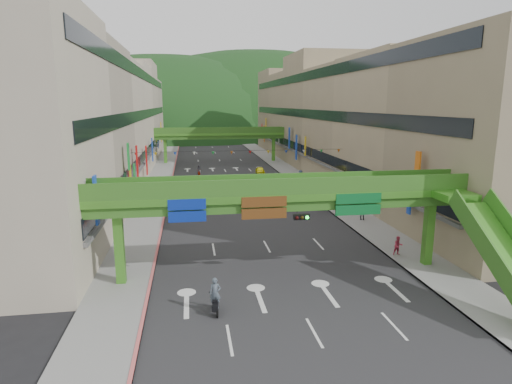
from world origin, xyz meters
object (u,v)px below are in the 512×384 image
Objects in this scene: scooter_rider_mid at (275,197)px; pedestrian_red at (398,247)px; overpass_near at (298,205)px; car_yellow at (260,171)px; car_silver at (190,189)px; scooter_rider_near at (215,297)px.

scooter_rider_mid is 19.51m from pedestrian_red.
car_yellow is (4.63, 43.64, -4.59)m from overpass_near.
car_yellow is (1.90, 22.43, -0.41)m from scooter_rider_mid.
car_silver is 1.05× the size of car_yellow.
overpass_near is 13.97× the size of scooter_rider_mid.
car_silver is 18.36m from car_yellow.
scooter_rider_mid is at bearing 108.80° from pedestrian_red.
scooter_rider_mid is at bearing -46.93° from car_silver.
scooter_rider_near is at bearing -108.75° from scooter_rider_mid.
overpass_near is 30.83m from car_silver.
overpass_near is 7.73× the size of car_yellow.
pedestrian_red reaches higher than car_yellow.
scooter_rider_near is 0.56× the size of car_silver.
car_yellow is at bearing 43.10° from car_silver.
overpass_near is at bearing -162.66° from pedestrian_red.
scooter_rider_near is 1.07× the size of scooter_rider_mid.
pedestrian_red is at bearing 16.88° from overpass_near.
scooter_rider_mid is (8.69, 25.59, 0.02)m from scooter_rider_near.
car_silver is at bearing 103.69° from overpass_near.
overpass_near reaches higher than scooter_rider_near.
car_yellow is 2.39× the size of pedestrian_red.
car_silver is at bearing 92.11° from scooter_rider_near.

